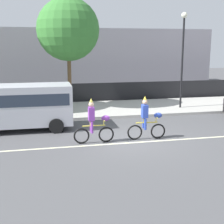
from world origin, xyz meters
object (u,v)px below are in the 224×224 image
(parade_cyclist_purple, at_px, (94,124))
(parked_van_silver, at_px, (21,104))
(parade_cyclist_cobalt, at_px, (147,120))
(street_lamp_post, at_px, (183,46))

(parade_cyclist_purple, bearing_deg, parked_van_silver, 137.46)
(parade_cyclist_purple, xyz_separation_m, parade_cyclist_cobalt, (2.33, 0.05, 0.00))
(parade_cyclist_purple, xyz_separation_m, parked_van_silver, (-3.13, 2.87, 0.44))
(street_lamp_post, bearing_deg, parade_cyclist_cobalt, -126.05)
(parade_cyclist_purple, relative_size, parade_cyclist_cobalt, 1.00)
(parked_van_silver, bearing_deg, parade_cyclist_purple, -42.54)
(parade_cyclist_cobalt, distance_m, street_lamp_post, 7.74)
(parade_cyclist_purple, relative_size, parked_van_silver, 0.38)
(parade_cyclist_cobalt, distance_m, parked_van_silver, 6.16)
(parade_cyclist_cobalt, bearing_deg, street_lamp_post, 53.95)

